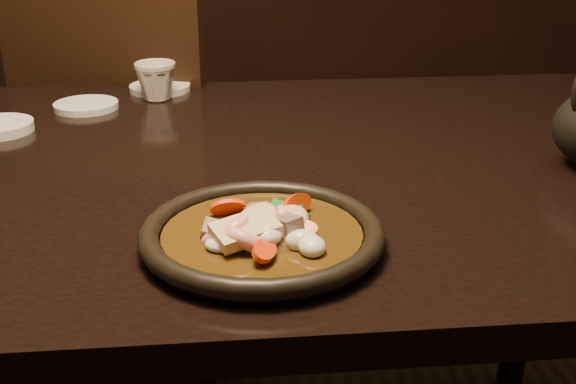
{
  "coord_description": "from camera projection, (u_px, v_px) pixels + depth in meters",
  "views": [
    {
      "loc": [
        0.06,
        -0.97,
        1.1
      ],
      "look_at": [
        0.13,
        -0.25,
        0.8
      ],
      "focal_mm": 45.0,
      "sensor_mm": 36.0,
      "label": 1
    }
  ],
  "objects": [
    {
      "name": "table",
      "position": [
        180.0,
        210.0,
        1.05
      ],
      "size": [
        1.6,
        0.9,
        0.75
      ],
      "color": "black",
      "rests_on": "floor"
    },
    {
      "name": "chair",
      "position": [
        140.0,
        166.0,
        1.66
      ],
      "size": [
        0.57,
        0.57,
        0.95
      ],
      "rotation": [
        0.0,
        0.0,
        2.8
      ],
      "color": "black",
      "rests_on": "floor"
    },
    {
      "name": "plate",
      "position": [
        262.0,
        236.0,
        0.77
      ],
      "size": [
        0.26,
        0.26,
        0.03
      ],
      "color": "black",
      "rests_on": "table"
    },
    {
      "name": "stirfry",
      "position": [
        261.0,
        233.0,
        0.76
      ],
      "size": [
        0.14,
        0.16,
        0.05
      ],
      "color": "#3D270B",
      "rests_on": "plate"
    },
    {
      "name": "saucer_left",
      "position": [
        160.0,
        88.0,
        1.37
      ],
      "size": [
        0.11,
        0.11,
        0.01
      ],
      "primitive_type": "cylinder",
      "color": "white",
      "rests_on": "table"
    },
    {
      "name": "saucer_right",
      "position": [
        86.0,
        106.0,
        1.26
      ],
      "size": [
        0.11,
        0.11,
        0.01
      ],
      "primitive_type": "cylinder",
      "color": "white",
      "rests_on": "table"
    },
    {
      "name": "tea_cup",
      "position": [
        156.0,
        80.0,
        1.3
      ],
      "size": [
        0.08,
        0.07,
        0.07
      ],
      "primitive_type": "imported",
      "rotation": [
        0.0,
        0.0,
        0.02
      ],
      "color": "beige",
      "rests_on": "table"
    }
  ]
}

